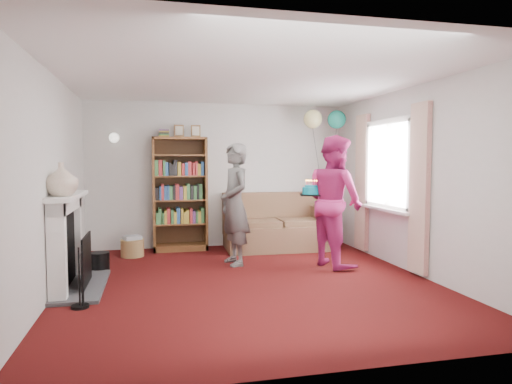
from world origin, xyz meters
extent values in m
plane|color=#360908|center=(0.00, 0.00, 0.00)|extent=(5.00, 5.00, 0.00)
cube|color=silver|center=(0.00, 2.51, 1.25)|extent=(4.50, 0.02, 2.50)
cube|color=silver|center=(-2.26, 0.00, 1.25)|extent=(0.02, 5.00, 2.50)
cube|color=silver|center=(2.26, 0.00, 1.25)|extent=(0.02, 5.00, 2.50)
cube|color=white|center=(0.00, 0.00, 2.50)|extent=(4.50, 5.00, 0.01)
cube|color=#3F3F42|center=(-2.00, 0.20, 0.02)|extent=(0.55, 1.40, 0.04)
cube|color=white|center=(-2.15, -0.35, 0.53)|extent=(0.18, 0.14, 1.06)
cube|color=white|center=(-2.15, 0.75, 0.53)|extent=(0.18, 0.14, 1.06)
cube|color=white|center=(-2.15, 0.20, 1.00)|extent=(0.18, 1.24, 0.16)
cube|color=white|center=(-2.12, 0.20, 1.10)|extent=(0.28, 1.35, 0.05)
cube|color=black|center=(-2.17, 0.20, 0.48)|extent=(0.10, 0.80, 0.86)
cube|color=black|center=(-1.93, 0.20, 0.33)|extent=(0.02, 0.70, 0.60)
cylinder|color=black|center=(-1.90, -0.58, 0.32)|extent=(0.18, 0.18, 0.64)
cylinder|color=black|center=(-1.87, 1.00, 0.13)|extent=(0.26, 0.26, 0.26)
cube|color=white|center=(2.21, 0.60, 2.08)|extent=(0.08, 1.30, 0.08)
cube|color=white|center=(2.21, 0.60, 0.82)|extent=(0.08, 1.30, 0.08)
cube|color=white|center=(2.24, 0.60, 1.45)|extent=(0.01, 1.15, 1.20)
cube|color=white|center=(2.18, 0.60, 0.79)|extent=(0.14, 1.32, 0.04)
cube|color=beige|center=(2.20, -0.22, 1.15)|extent=(0.07, 0.38, 2.20)
cube|color=beige|center=(2.20, 1.42, 1.15)|extent=(0.07, 0.38, 2.20)
cylinder|color=gold|center=(-1.75, 2.45, 1.90)|extent=(0.04, 0.12, 0.04)
sphere|color=white|center=(-1.75, 2.36, 1.88)|extent=(0.16, 0.16, 0.16)
cube|color=#472B14|center=(-0.70, 2.46, 0.95)|extent=(0.90, 0.04, 1.90)
cube|color=brown|center=(-1.13, 2.27, 0.95)|extent=(0.04, 0.42, 1.90)
cube|color=brown|center=(-0.27, 2.27, 0.95)|extent=(0.04, 0.42, 1.90)
cube|color=brown|center=(-0.70, 2.27, 1.88)|extent=(0.90, 0.42, 0.04)
cube|color=brown|center=(-0.70, 2.27, 0.05)|extent=(0.90, 0.42, 0.10)
cube|color=brown|center=(-0.70, 2.27, 0.45)|extent=(0.82, 0.38, 0.03)
cube|color=brown|center=(-0.70, 2.27, 0.85)|extent=(0.82, 0.38, 0.02)
cube|color=brown|center=(-0.70, 2.27, 1.25)|extent=(0.82, 0.38, 0.02)
cube|color=brown|center=(-0.70, 2.27, 1.60)|extent=(0.82, 0.38, 0.02)
cube|color=maroon|center=(-0.95, 2.25, 1.96)|extent=(0.16, 0.22, 0.12)
cube|color=brown|center=(-0.70, 2.32, 2.01)|extent=(0.16, 0.02, 0.20)
cube|color=brown|center=(-0.42, 2.32, 2.01)|extent=(0.16, 0.02, 0.20)
cube|color=brown|center=(0.94, 2.00, 0.21)|extent=(1.78, 0.94, 0.42)
cube|color=brown|center=(0.94, 2.35, 0.58)|extent=(1.78, 0.24, 0.73)
cube|color=brown|center=(0.16, 2.00, 0.42)|extent=(0.24, 0.89, 0.58)
cube|color=brown|center=(1.71, 2.00, 0.42)|extent=(0.24, 0.89, 0.58)
cube|color=brown|center=(0.54, 1.92, 0.45)|extent=(0.76, 0.64, 0.12)
cube|color=brown|center=(1.33, 1.92, 0.45)|extent=(0.76, 0.64, 0.12)
cylinder|color=#9B7748|center=(-1.47, 1.89, 0.13)|extent=(0.36, 0.36, 0.27)
cube|color=beige|center=(-1.47, 1.89, 0.30)|extent=(0.25, 0.20, 0.06)
imported|color=black|center=(0.00, 1.01, 0.88)|extent=(0.53, 0.71, 1.76)
imported|color=#AF2364|center=(1.39, 0.61, 0.93)|extent=(0.89, 1.04, 1.86)
cube|color=black|center=(1.07, 0.69, 1.02)|extent=(0.32, 0.32, 0.02)
cylinder|color=#0D859B|center=(1.07, 0.69, 1.08)|extent=(0.27, 0.27, 0.10)
cylinder|color=#0D859B|center=(1.07, 0.69, 1.14)|extent=(0.19, 0.19, 0.04)
cylinder|color=pink|center=(1.14, 0.69, 1.18)|extent=(0.01, 0.01, 0.09)
sphere|color=orange|center=(1.14, 0.69, 1.23)|extent=(0.02, 0.02, 0.02)
cylinder|color=pink|center=(1.14, 0.73, 1.18)|extent=(0.01, 0.01, 0.09)
sphere|color=orange|center=(1.14, 0.73, 1.23)|extent=(0.02, 0.02, 0.02)
cylinder|color=pink|center=(1.11, 0.76, 1.18)|extent=(0.01, 0.01, 0.09)
sphere|color=orange|center=(1.11, 0.76, 1.23)|extent=(0.02, 0.02, 0.02)
cylinder|color=pink|center=(1.07, 0.77, 1.18)|extent=(0.01, 0.01, 0.09)
sphere|color=orange|center=(1.07, 0.77, 1.23)|extent=(0.02, 0.02, 0.02)
cylinder|color=pink|center=(1.04, 0.77, 1.18)|extent=(0.01, 0.01, 0.09)
sphere|color=orange|center=(1.04, 0.77, 1.23)|extent=(0.02, 0.02, 0.02)
cylinder|color=pink|center=(1.01, 0.75, 1.18)|extent=(0.01, 0.01, 0.09)
sphere|color=orange|center=(1.01, 0.75, 1.23)|extent=(0.02, 0.02, 0.02)
cylinder|color=pink|center=(0.99, 0.71, 1.18)|extent=(0.01, 0.01, 0.09)
sphere|color=orange|center=(0.99, 0.71, 1.23)|extent=(0.02, 0.02, 0.02)
cylinder|color=pink|center=(0.99, 0.67, 1.18)|extent=(0.01, 0.01, 0.09)
sphere|color=orange|center=(0.99, 0.67, 1.23)|extent=(0.02, 0.02, 0.02)
cylinder|color=pink|center=(1.01, 0.64, 1.18)|extent=(0.01, 0.01, 0.09)
sphere|color=orange|center=(1.01, 0.64, 1.23)|extent=(0.02, 0.02, 0.02)
cylinder|color=pink|center=(1.04, 0.62, 1.18)|extent=(0.01, 0.01, 0.09)
sphere|color=orange|center=(1.04, 0.62, 1.23)|extent=(0.02, 0.02, 0.02)
cylinder|color=pink|center=(1.07, 0.61, 1.18)|extent=(0.01, 0.01, 0.09)
sphere|color=orange|center=(1.07, 0.61, 1.23)|extent=(0.02, 0.02, 0.02)
cylinder|color=pink|center=(1.11, 0.63, 1.18)|extent=(0.01, 0.01, 0.09)
sphere|color=orange|center=(1.11, 0.63, 1.23)|extent=(0.02, 0.02, 0.02)
cylinder|color=pink|center=(1.14, 0.66, 1.18)|extent=(0.01, 0.01, 0.09)
sphere|color=orange|center=(1.14, 0.66, 1.23)|extent=(0.02, 0.02, 0.02)
sphere|color=#3F3F3F|center=(1.71, 1.80, 0.69)|extent=(0.02, 0.02, 0.02)
sphere|color=#168C74|center=(2.00, 2.02, 2.22)|extent=(0.32, 0.32, 0.32)
sphere|color=#EFEB92|center=(1.56, 2.02, 2.22)|extent=(0.32, 0.32, 0.32)
imported|color=beige|center=(-2.12, -0.15, 1.31)|extent=(0.45, 0.45, 0.37)
camera|label=1|loc=(-1.16, -5.45, 1.52)|focal=32.00mm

